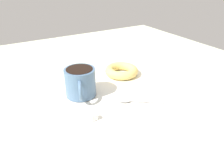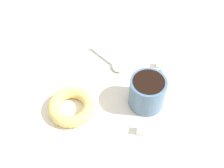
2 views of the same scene
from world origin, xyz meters
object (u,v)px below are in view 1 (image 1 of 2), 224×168
at_px(sugar_cube, 71,80).
at_px(sugar_cube_extra, 94,117).
at_px(coffee_cup, 80,82).
at_px(spoon, 130,100).
at_px(donut, 122,71).

height_order(sugar_cube, sugar_cube_extra, sugar_cube).
bearing_deg(sugar_cube, sugar_cube_extra, -96.37).
relative_size(coffee_cup, spoon, 1.03).
bearing_deg(donut, sugar_cube, 169.99).
xyz_separation_m(coffee_cup, spoon, (0.09, -0.09, -0.04)).
bearing_deg(coffee_cup, sugar_cube, 88.07).
relative_size(coffee_cup, sugar_cube_extra, 7.38).
bearing_deg(coffee_cup, spoon, -45.20).
bearing_deg(donut, spoon, -115.35).
bearing_deg(spoon, sugar_cube_extra, -169.61).
xyz_separation_m(donut, spoon, (-0.07, -0.15, -0.01)).
bearing_deg(donut, sugar_cube_extra, -137.41).
distance_m(coffee_cup, sugar_cube, 0.09).
height_order(spoon, sugar_cube_extra, sugar_cube_extra).
relative_size(donut, sugar_cube, 5.86).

